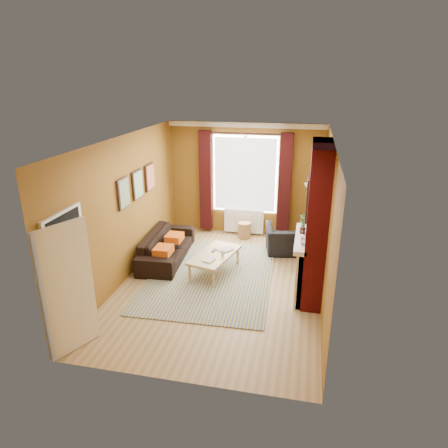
{
  "coord_description": "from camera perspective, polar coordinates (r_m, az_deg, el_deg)",
  "views": [
    {
      "loc": [
        1.52,
        -6.78,
        3.85
      ],
      "look_at": [
        0.0,
        0.25,
        1.15
      ],
      "focal_mm": 32.0,
      "sensor_mm": 36.0,
      "label": 1
    }
  ],
  "objects": [
    {
      "name": "sofa",
      "position": [
        8.9,
        -8.18,
        -3.15
      ],
      "size": [
        0.94,
        2.11,
        0.6
      ],
      "primitive_type": "imported",
      "rotation": [
        0.0,
        0.0,
        1.64
      ],
      "color": "black",
      "rests_on": "ground"
    },
    {
      "name": "book_a",
      "position": [
        7.91,
        -2.7,
        -4.96
      ],
      "size": [
        0.26,
        0.3,
        0.02
      ],
      "primitive_type": "imported",
      "rotation": [
        0.0,
        0.0,
        -0.33
      ],
      "color": "#999999",
      "rests_on": "coffee_table"
    },
    {
      "name": "floor_lamp",
      "position": [
        9.41,
        11.9,
        3.79
      ],
      "size": [
        0.24,
        0.24,
        1.53
      ],
      "rotation": [
        0.0,
        0.0,
        0.08
      ],
      "color": "black",
      "rests_on": "ground"
    },
    {
      "name": "room_walls",
      "position": [
        7.53,
        4.79,
        1.39
      ],
      "size": [
        3.82,
        5.54,
        2.83
      ],
      "color": "brown",
      "rests_on": "ground"
    },
    {
      "name": "striped_rug",
      "position": [
        8.2,
        -1.87,
        -7.36
      ],
      "size": [
        2.57,
        3.47,
        0.02
      ],
      "rotation": [
        0.0,
        0.0,
        0.04
      ],
      "color": "#2E5880",
      "rests_on": "ground"
    },
    {
      "name": "ground",
      "position": [
        7.94,
        -0.38,
        -8.42
      ],
      "size": [
        5.5,
        5.5,
        0.0
      ],
      "primitive_type": "plane",
      "color": "olive",
      "rests_on": "ground"
    },
    {
      "name": "wicker_stool",
      "position": [
        9.99,
        2.92,
        -0.88
      ],
      "size": [
        0.37,
        0.37,
        0.4
      ],
      "rotation": [
        0.0,
        0.0,
        -0.16
      ],
      "color": "#9D7944",
      "rests_on": "ground"
    },
    {
      "name": "armchair",
      "position": [
        9.22,
        9.06,
        -2.22
      ],
      "size": [
        1.12,
        1.02,
        0.64
      ],
      "primitive_type": "imported",
      "rotation": [
        0.0,
        0.0,
        3.33
      ],
      "color": "black",
      "rests_on": "ground"
    },
    {
      "name": "mug",
      "position": [
        8.05,
        -0.19,
        -4.22
      ],
      "size": [
        0.1,
        0.1,
        0.09
      ],
      "primitive_type": "imported",
      "rotation": [
        0.0,
        0.0,
        -0.06
      ],
      "color": "#999999",
      "rests_on": "coffee_table"
    },
    {
      "name": "tv_remote",
      "position": [
        8.27,
        -1.46,
        -3.78
      ],
      "size": [
        0.07,
        0.17,
        0.02
      ],
      "rotation": [
        0.0,
        0.0,
        -0.14
      ],
      "color": "#262628",
      "rests_on": "coffee_table"
    },
    {
      "name": "book_b",
      "position": [
        8.38,
        -0.29,
        -3.42
      ],
      "size": [
        0.37,
        0.38,
        0.02
      ],
      "primitive_type": "imported",
      "rotation": [
        0.0,
        0.0,
        -0.64
      ],
      "color": "#999999",
      "rests_on": "coffee_table"
    },
    {
      "name": "coffee_table",
      "position": [
        8.16,
        -1.32,
        -4.56
      ],
      "size": [
        0.93,
        1.4,
        0.43
      ],
      "rotation": [
        0.0,
        0.0,
        -0.24
      ],
      "color": "tan",
      "rests_on": "ground"
    }
  ]
}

